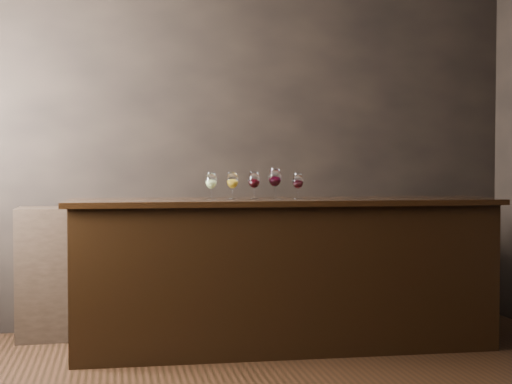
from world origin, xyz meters
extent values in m
cube|color=black|center=(0.00, 2.25, 1.40)|extent=(5.00, 0.02, 2.80)
cube|color=black|center=(0.37, 1.38, 0.52)|extent=(2.97, 0.75, 1.03)
cube|color=black|center=(0.37, 1.38, 1.05)|extent=(3.08, 0.82, 0.04)
cube|color=black|center=(-0.16, 2.03, 0.50)|extent=(2.76, 0.40, 0.99)
cylinder|color=white|center=(-0.16, 1.40, 1.07)|extent=(0.07, 0.07, 0.00)
cylinder|color=white|center=(-0.16, 1.40, 1.11)|extent=(0.01, 0.01, 0.07)
ellipsoid|color=white|center=(-0.16, 1.40, 1.20)|extent=(0.08, 0.08, 0.11)
cylinder|color=white|center=(-0.16, 1.40, 1.25)|extent=(0.06, 0.06, 0.01)
ellipsoid|color=#BEC96F|center=(-0.16, 1.40, 1.19)|extent=(0.06, 0.06, 0.05)
cylinder|color=white|center=(-0.01, 1.41, 1.07)|extent=(0.07, 0.07, 0.00)
cylinder|color=white|center=(-0.01, 1.41, 1.11)|extent=(0.01, 0.01, 0.07)
ellipsoid|color=white|center=(-0.01, 1.41, 1.21)|extent=(0.08, 0.08, 0.11)
cylinder|color=white|center=(-0.01, 1.41, 1.26)|extent=(0.06, 0.06, 0.01)
ellipsoid|color=gold|center=(-0.01, 1.41, 1.19)|extent=(0.06, 0.06, 0.05)
cylinder|color=white|center=(0.15, 1.40, 1.07)|extent=(0.07, 0.07, 0.00)
cylinder|color=white|center=(0.15, 1.40, 1.11)|extent=(0.01, 0.01, 0.07)
ellipsoid|color=white|center=(0.15, 1.40, 1.21)|extent=(0.08, 0.08, 0.12)
cylinder|color=white|center=(0.15, 1.40, 1.26)|extent=(0.06, 0.06, 0.01)
ellipsoid|color=black|center=(0.15, 1.40, 1.19)|extent=(0.07, 0.07, 0.05)
cylinder|color=white|center=(0.30, 1.40, 1.08)|extent=(0.08, 0.08, 0.00)
cylinder|color=white|center=(0.30, 1.40, 1.12)|extent=(0.01, 0.01, 0.08)
ellipsoid|color=white|center=(0.30, 1.40, 1.22)|extent=(0.09, 0.09, 0.13)
cylinder|color=white|center=(0.30, 1.40, 1.28)|extent=(0.07, 0.07, 0.01)
ellipsoid|color=black|center=(0.30, 1.40, 1.20)|extent=(0.07, 0.07, 0.06)
cylinder|color=white|center=(0.46, 1.37, 1.07)|extent=(0.07, 0.07, 0.00)
cylinder|color=white|center=(0.46, 1.37, 1.11)|extent=(0.01, 0.01, 0.07)
ellipsoid|color=white|center=(0.46, 1.37, 1.20)|extent=(0.08, 0.08, 0.11)
cylinder|color=white|center=(0.46, 1.37, 1.25)|extent=(0.06, 0.06, 0.01)
ellipsoid|color=black|center=(0.46, 1.37, 1.18)|extent=(0.06, 0.06, 0.05)
camera|label=1|loc=(-0.83, -3.54, 1.30)|focal=50.00mm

